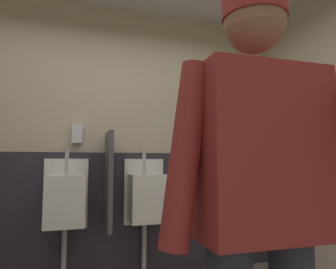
# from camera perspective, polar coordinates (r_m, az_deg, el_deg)

# --- Properties ---
(wall_back) EXTENTS (4.24, 0.12, 2.74)m
(wall_back) POSITION_cam_1_polar(r_m,az_deg,el_deg) (3.21, -11.07, -0.61)
(wall_back) COLOR beige
(wall_back) RESTS_ON ground_plane
(wainscot_band_back) EXTENTS (3.64, 0.03, 1.21)m
(wainscot_band_back) POSITION_cam_1_polar(r_m,az_deg,el_deg) (3.16, -11.18, -14.39)
(wainscot_band_back) COLOR #2D2833
(wainscot_band_back) RESTS_ON ground_plane
(urinal_left) EXTENTS (0.40, 0.34, 1.24)m
(urinal_left) POSITION_cam_1_polar(r_m,az_deg,el_deg) (2.98, -18.55, -11.45)
(urinal_left) COLOR white
(urinal_left) RESTS_ON ground_plane
(urinal_middle) EXTENTS (0.40, 0.34, 1.24)m
(urinal_middle) POSITION_cam_1_polar(r_m,az_deg,el_deg) (3.06, -4.05, -11.55)
(urinal_middle) COLOR white
(urinal_middle) RESTS_ON ground_plane
(privacy_divider_panel) EXTENTS (0.04, 0.40, 0.90)m
(privacy_divider_panel) POSITION_cam_1_polar(r_m,az_deg,el_deg) (2.91, -11.01, -8.36)
(privacy_divider_panel) COLOR #4C4C51
(person) EXTENTS (0.62, 0.60, 1.68)m
(person) POSITION_cam_1_polar(r_m,az_deg,el_deg) (1.02, 16.93, -12.50)
(person) COLOR #2D3342
(person) RESTS_ON ground_plane
(soap_dispenser) EXTENTS (0.10, 0.07, 0.18)m
(soap_dispenser) POSITION_cam_1_polar(r_m,az_deg,el_deg) (3.09, -16.55, 0.14)
(soap_dispenser) COLOR silver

